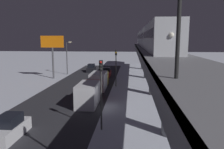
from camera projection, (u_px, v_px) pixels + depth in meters
ground_plane at (98, 108)px, 27.05m from camera, size 240.00×240.00×0.00m
avenue_asphalt at (60, 106)px, 27.45m from camera, size 11.00×85.88×0.01m
elevated_railway at (160, 61)px, 25.51m from camera, size 5.00×85.88×6.71m
subway_train at (148, 38)px, 46.12m from camera, size 2.94×55.47×3.40m
rail_signal at (180, 7)px, 8.29m from camera, size 0.36×0.41×4.00m
sedan_white at (10, 128)px, 18.73m from camera, size 1.80×4.38×1.97m
sedan_red at (106, 73)px, 49.76m from camera, size 1.80×4.41×1.97m
sedan_black at (91, 69)px, 56.56m from camera, size 1.80×4.35×1.97m
box_truck at (89, 93)px, 28.77m from camera, size 2.40×7.40×2.80m
delivery_van at (99, 80)px, 37.68m from camera, size 2.40×7.40×2.80m
traffic_light_near at (101, 85)px, 19.77m from camera, size 0.32×0.44×6.40m
traffic_light_mid at (116, 63)px, 38.39m from camera, size 0.32×0.44×6.40m
commercial_billboard at (52, 46)px, 45.97m from camera, size 4.80×0.36×8.90m
street_lamp_far at (68, 54)px, 51.81m from camera, size 1.35×0.44×7.65m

